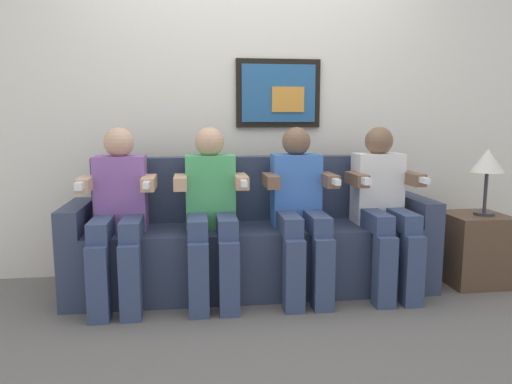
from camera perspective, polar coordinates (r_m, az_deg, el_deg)
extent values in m
plane|color=#66605B|center=(3.12, 0.37, -13.24)|extent=(6.29, 6.29, 0.00)
cube|color=silver|center=(3.66, -1.27, 10.81)|extent=(4.84, 0.05, 2.60)
cube|color=black|center=(3.65, 2.65, 11.59)|extent=(0.63, 0.03, 0.50)
cube|color=#26598C|center=(3.64, 2.69, 11.60)|extent=(0.55, 0.02, 0.42)
cube|color=orange|center=(3.64, 3.81, 10.89)|extent=(0.24, 0.02, 0.18)
cube|color=#333D56|center=(3.32, -0.32, -7.77)|extent=(2.16, 0.58, 0.45)
cube|color=#333D56|center=(3.44, -0.78, 0.49)|extent=(2.16, 0.14, 0.45)
cube|color=#333D56|center=(3.36, -20.34, -6.62)|extent=(0.14, 0.58, 0.62)
cube|color=#333D56|center=(3.62, 18.17, -5.43)|extent=(0.14, 0.58, 0.62)
cube|color=#8C59A5|center=(3.22, -15.69, -0.13)|extent=(0.32, 0.20, 0.48)
sphere|color=tan|center=(3.18, -15.93, 5.67)|extent=(0.19, 0.19, 0.19)
cube|color=#38476B|center=(3.07, -17.75, -4.05)|extent=(0.12, 0.40, 0.12)
cube|color=#38476B|center=(3.04, -14.40, -4.02)|extent=(0.12, 0.40, 0.12)
cube|color=#38476B|center=(2.96, -18.18, -10.30)|extent=(0.12, 0.12, 0.45)
cube|color=#38476B|center=(2.93, -14.66, -10.33)|extent=(0.12, 0.12, 0.45)
cube|color=tan|center=(3.12, -19.51, 0.92)|extent=(0.08, 0.28, 0.08)
cube|color=tan|center=(3.07, -12.55, 1.08)|extent=(0.08, 0.28, 0.08)
cube|color=white|center=(2.91, -12.83, 0.86)|extent=(0.04, 0.13, 0.04)
cube|color=white|center=(2.97, -20.16, 0.70)|extent=(0.04, 0.10, 0.04)
cube|color=#4CB266|center=(3.18, -5.43, 0.07)|extent=(0.32, 0.20, 0.48)
sphere|color=tan|center=(3.15, -5.51, 5.93)|extent=(0.19, 0.19, 0.19)
cube|color=#38476B|center=(3.02, -6.95, -3.91)|extent=(0.12, 0.40, 0.12)
cube|color=#38476B|center=(3.03, -3.53, -3.83)|extent=(0.12, 0.40, 0.12)
cube|color=#38476B|center=(2.90, -6.81, -10.26)|extent=(0.12, 0.12, 0.45)
cube|color=#38476B|center=(2.91, -3.21, -10.17)|extent=(0.12, 0.12, 0.45)
cube|color=tan|center=(3.05, -8.93, 1.15)|extent=(0.08, 0.28, 0.08)
cube|color=tan|center=(3.07, -1.82, 1.29)|extent=(0.08, 0.28, 0.08)
cube|color=white|center=(2.91, -1.51, 1.08)|extent=(0.04, 0.13, 0.04)
cube|color=#3F72CC|center=(3.25, 4.72, 0.27)|extent=(0.32, 0.20, 0.48)
sphere|color=brown|center=(3.22, 4.79, 6.00)|extent=(0.19, 0.19, 0.19)
cube|color=#38476B|center=(3.08, 3.81, -3.62)|extent=(0.12, 0.40, 0.12)
cube|color=#38476B|center=(3.12, 7.07, -3.51)|extent=(0.12, 0.40, 0.12)
cube|color=#38476B|center=(2.96, 4.52, -9.84)|extent=(0.12, 0.12, 0.45)
cube|color=#38476B|center=(3.00, 7.93, -9.63)|extent=(0.12, 0.12, 0.45)
cube|color=brown|center=(3.09, 1.76, 1.35)|extent=(0.08, 0.28, 0.08)
cube|color=brown|center=(3.17, 8.55, 1.44)|extent=(0.08, 0.28, 0.08)
cube|color=white|center=(3.02, 9.38, 1.25)|extent=(0.04, 0.13, 0.04)
cube|color=white|center=(3.42, 14.15, 0.44)|extent=(0.32, 0.20, 0.48)
sphere|color=brown|center=(3.39, 14.36, 5.89)|extent=(0.19, 0.19, 0.19)
cube|color=#38476B|center=(3.24, 13.85, -3.25)|extent=(0.12, 0.40, 0.12)
cube|color=#38476B|center=(3.30, 16.76, -3.12)|extent=(0.12, 0.40, 0.12)
cube|color=#38476B|center=(3.13, 14.99, -9.10)|extent=(0.12, 0.12, 0.45)
cube|color=#38476B|center=(3.20, 18.01, -8.84)|extent=(0.12, 0.12, 0.45)
cube|color=brown|center=(3.23, 11.85, 1.49)|extent=(0.08, 0.28, 0.08)
cube|color=brown|center=(3.38, 17.95, 1.55)|extent=(0.08, 0.28, 0.08)
cube|color=white|center=(3.23, 19.16, 1.37)|extent=(0.04, 0.13, 0.04)
cube|color=white|center=(3.08, 12.83, 1.30)|extent=(0.04, 0.10, 0.04)
cube|color=brown|center=(3.77, 24.39, -6.14)|extent=(0.40, 0.40, 0.50)
cylinder|color=#333338|center=(3.71, 25.39, -2.32)|extent=(0.14, 0.14, 0.02)
cylinder|color=#333338|center=(3.69, 25.54, -0.03)|extent=(0.02, 0.02, 0.28)
cone|color=silver|center=(3.67, 25.77, 3.37)|extent=(0.22, 0.22, 0.16)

